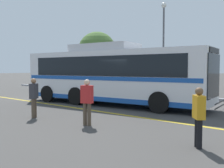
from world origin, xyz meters
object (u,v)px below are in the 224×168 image
object	(u,v)px
parked_car_1	(95,86)
pedestrian_2	(199,114)
street_lamp	(164,37)
parked_car_2	(145,87)
pedestrian_0	(87,99)
transit_bus	(112,74)
pedestrian_1	(34,95)
tree_0	(97,51)
parked_car_0	(53,83)

from	to	relation	value
parked_car_1	pedestrian_2	size ratio (longest dim) A/B	2.58
street_lamp	parked_car_2	bearing A→B (deg)	-83.41
pedestrian_0	pedestrian_2	world-z (taller)	pedestrian_0
transit_bus	pedestrian_2	bearing A→B (deg)	49.05
transit_bus	pedestrian_1	size ratio (longest dim) A/B	6.96
street_lamp	pedestrian_0	bearing A→B (deg)	-73.08
parked_car_2	tree_0	size ratio (longest dim) A/B	0.71
pedestrian_0	parked_car_2	bearing A→B (deg)	89.98
parked_car_1	tree_0	size ratio (longest dim) A/B	0.64
parked_car_0	pedestrian_0	distance (m)	15.97
parked_car_0	pedestrian_1	xyz separation A→B (m)	(10.76, -8.98, 0.20)
pedestrian_0	parked_car_0	bearing A→B (deg)	127.26
parked_car_2	street_lamp	xyz separation A→B (m)	(-0.35, 3.01, 3.76)
transit_bus	parked_car_1	bearing A→B (deg)	-133.83
parked_car_2	pedestrian_1	xyz separation A→B (m)	(0.45, -8.98, 0.17)
parked_car_0	street_lamp	xyz separation A→B (m)	(9.97, 3.01, 3.79)
pedestrian_1	pedestrian_2	world-z (taller)	pedestrian_1
pedestrian_1	pedestrian_0	bearing A→B (deg)	-113.53
pedestrian_1	parked_car_2	bearing A→B (deg)	-29.59
transit_bus	parked_car_2	xyz separation A→B (m)	(-0.27, 3.83, -0.97)
parked_car_0	pedestrian_2	world-z (taller)	pedestrian_2
pedestrian_0	transit_bus	bearing A→B (deg)	101.20
pedestrian_0	tree_0	world-z (taller)	tree_0
pedestrian_2	tree_0	xyz separation A→B (m)	(-18.59, 15.53, 3.23)
parked_car_0	parked_car_1	size ratio (longest dim) A/B	1.09
parked_car_2	tree_0	distance (m)	13.69
transit_bus	parked_car_0	distance (m)	11.31
pedestrian_0	parked_car_1	bearing A→B (deg)	112.81
transit_bus	tree_0	world-z (taller)	tree_0
parked_car_1	pedestrian_2	bearing A→B (deg)	-127.51
transit_bus	tree_0	bearing A→B (deg)	-140.02
pedestrian_2	tree_0	world-z (taller)	tree_0
pedestrian_1	street_lamp	bearing A→B (deg)	-28.65
transit_bus	parked_car_1	xyz separation A→B (m)	(-5.14, 3.85, -1.06)
pedestrian_0	pedestrian_1	distance (m)	2.76
parked_car_0	pedestrian_1	bearing A→B (deg)	-128.20
pedestrian_1	tree_0	size ratio (longest dim) A/B	0.26
parked_car_2	pedestrian_0	size ratio (longest dim) A/B	2.71
pedestrian_1	tree_0	world-z (taller)	tree_0
parked_car_0	pedestrian_0	bearing A→B (deg)	-120.74
transit_bus	parked_car_1	world-z (taller)	transit_bus
pedestrian_1	tree_0	distance (m)	20.05
parked_car_1	parked_car_2	size ratio (longest dim) A/B	0.90
street_lamp	tree_0	size ratio (longest dim) A/B	1.12
pedestrian_1	street_lamp	xyz separation A→B (m)	(-0.79, 11.99, 3.59)
parked_car_1	parked_car_2	xyz separation A→B (m)	(4.87, -0.02, 0.09)
transit_bus	pedestrian_0	bearing A→B (deg)	24.58
pedestrian_0	street_lamp	xyz separation A→B (m)	(-3.52, 11.56, 3.58)
pedestrian_0	pedestrian_2	distance (m)	4.12
pedestrian_0	street_lamp	bearing A→B (deg)	86.56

